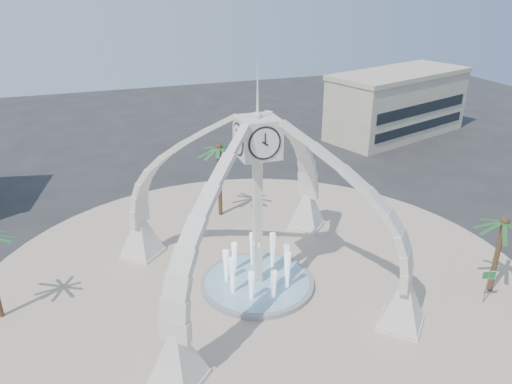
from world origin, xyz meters
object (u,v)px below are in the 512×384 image
object	(u,v)px
clock_tower	(257,203)
street_sign	(488,279)
palm_north	(219,148)
palm_east	(504,222)
fountain	(257,282)

from	to	relation	value
clock_tower	street_sign	size ratio (longest dim) A/B	6.83
palm_north	street_sign	world-z (taller)	palm_north
street_sign	palm_north	bearing A→B (deg)	141.31
palm_east	palm_north	world-z (taller)	palm_north
clock_tower	fountain	distance (m)	6.20
fountain	palm_east	distance (m)	17.07
fountain	street_sign	size ratio (longest dim) A/B	3.05
fountain	palm_east	bearing A→B (deg)	-21.52
street_sign	clock_tower	bearing A→B (deg)	169.49
clock_tower	fountain	xyz separation A→B (m)	(0.00, 0.00, -6.20)
clock_tower	fountain	world-z (taller)	clock_tower
fountain	palm_north	world-z (taller)	palm_north
palm_east	palm_north	size ratio (longest dim) A/B	0.84
palm_east	street_sign	size ratio (longest dim) A/B	2.35
clock_tower	street_sign	world-z (taller)	clock_tower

